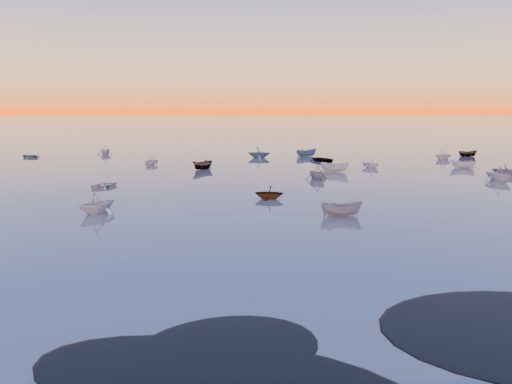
{
  "coord_description": "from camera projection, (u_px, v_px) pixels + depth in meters",
  "views": [
    {
      "loc": [
        -2.42,
        -18.78,
        9.7
      ],
      "look_at": [
        -1.32,
        28.0,
        1.46
      ],
      "focal_mm": 35.0,
      "sensor_mm": 36.0,
      "label": 1
    }
  ],
  "objects": [
    {
      "name": "ground",
      "position": [
        254.0,
        146.0,
        118.68
      ],
      "size": [
        600.0,
        600.0,
        0.0
      ],
      "primitive_type": "plane",
      "color": "#696057",
      "rests_on": "ground"
    },
    {
      "name": "mud_lobes",
      "position": [
        308.0,
        359.0,
        19.24
      ],
      "size": [
        140.0,
        6.0,
        0.07
      ],
      "primitive_type": null,
      "color": "black",
      "rests_on": "ground"
    },
    {
      "name": "moored_fleet",
      "position": [
        261.0,
        172.0,
        72.41
      ],
      "size": [
        124.0,
        58.0,
        1.2
      ],
      "primitive_type": null,
      "color": "silver",
      "rests_on": "ground"
    },
    {
      "name": "boat_near_center",
      "position": [
        341.0,
        216.0,
        44.0
      ],
      "size": [
        1.57,
        3.69,
        1.28
      ],
      "primitive_type": "imported",
      "rotation": [
        0.0,
        0.0,
        1.57
      ],
      "color": "slate",
      "rests_on": "ground"
    },
    {
      "name": "boat_near_right",
      "position": [
        317.0,
        179.0,
        65.53
      ],
      "size": [
        4.28,
        3.17,
        1.36
      ],
      "primitive_type": "imported",
      "rotation": [
        0.0,
        0.0,
        3.55
      ],
      "color": "slate",
      "rests_on": "ground"
    }
  ]
}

